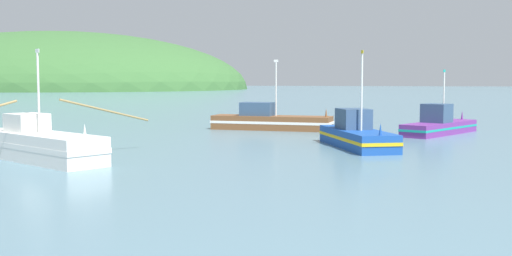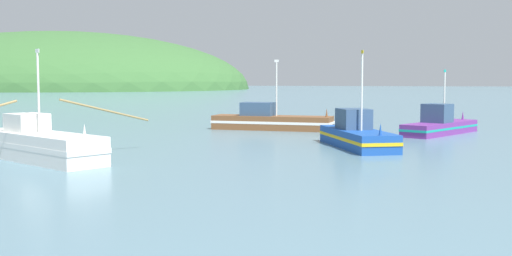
# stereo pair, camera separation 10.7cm
# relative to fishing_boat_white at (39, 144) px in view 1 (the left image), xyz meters

# --- Properties ---
(hill_far_center) EXTENTS (143.24, 114.59, 41.98)m
(hill_far_center) POSITION_rel_fishing_boat_white_xyz_m (-99.34, 186.28, -0.86)
(hill_far_center) COLOR #386633
(hill_far_center) RESTS_ON ground
(fishing_boat_white) EXTENTS (9.35, 12.15, 5.87)m
(fishing_boat_white) POSITION_rel_fishing_boat_white_xyz_m (0.00, 0.00, 0.00)
(fishing_boat_white) COLOR white
(fishing_boat_white) RESTS_ON ground
(fishing_boat_purple) EXTENTS (6.48, 8.86, 4.98)m
(fishing_boat_purple) POSITION_rel_fishing_boat_white_xyz_m (22.31, 19.77, -0.16)
(fishing_boat_purple) COLOR #6B2D84
(fishing_boat_purple) RESTS_ON ground
(fishing_boat_brown) EXTENTS (10.30, 3.53, 5.83)m
(fishing_boat_brown) POSITION_rel_fishing_boat_white_xyz_m (8.80, 21.40, -0.11)
(fishing_boat_brown) COLOR brown
(fishing_boat_brown) RESTS_ON ground
(fishing_boat_blue) EXTENTS (5.35, 8.86, 6.04)m
(fishing_boat_blue) POSITION_rel_fishing_boat_white_xyz_m (16.32, 9.54, -0.09)
(fishing_boat_blue) COLOR #19479E
(fishing_boat_blue) RESTS_ON ground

